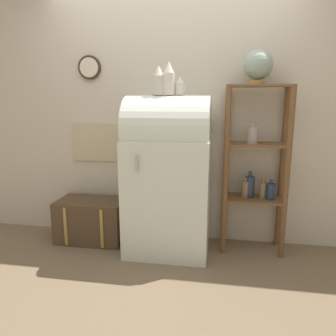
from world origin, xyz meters
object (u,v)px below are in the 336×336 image
object	(u,v)px
refrigerator	(168,174)
suitcase_trunk	(92,220)
vase_right	(180,86)
vase_left	(159,81)
vase_center	(169,79)
globe	(258,65)

from	to	relation	value
refrigerator	suitcase_trunk	xyz separation A→B (m)	(-0.83, 0.08, -0.55)
vase_right	refrigerator	bearing A→B (deg)	-176.56
vase_left	vase_center	world-z (taller)	vase_center
refrigerator	vase_center	world-z (taller)	vase_center
refrigerator	globe	size ratio (longest dim) A/B	4.96
suitcase_trunk	vase_right	distance (m)	1.64
refrigerator	vase_left	bearing A→B (deg)	-172.49
suitcase_trunk	globe	xyz separation A→B (m)	(1.61, 0.06, 1.53)
vase_left	vase_center	distance (m)	0.09
vase_center	vase_right	world-z (taller)	vase_center
refrigerator	vase_right	bearing A→B (deg)	3.44
vase_left	vase_right	xyz separation A→B (m)	(0.19, 0.02, -0.04)
vase_left	vase_right	distance (m)	0.20
refrigerator	vase_right	size ratio (longest dim) A/B	9.11
vase_left	vase_right	bearing A→B (deg)	5.29
globe	vase_center	distance (m)	0.80
suitcase_trunk	vase_center	distance (m)	1.64
suitcase_trunk	globe	distance (m)	2.22
suitcase_trunk	vase_left	world-z (taller)	vase_left
suitcase_trunk	vase_right	xyz separation A→B (m)	(0.93, -0.07, 1.35)
suitcase_trunk	globe	world-z (taller)	globe
vase_center	vase_right	size ratio (longest dim) A/B	1.80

